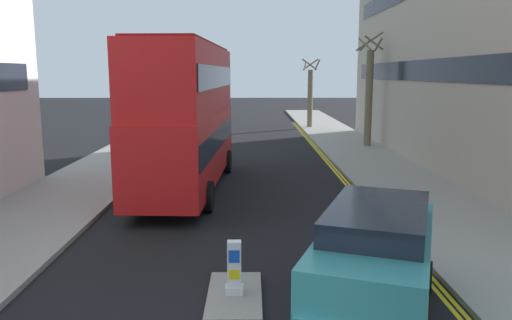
{
  "coord_description": "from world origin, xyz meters",
  "views": [
    {
      "loc": [
        0.34,
        -4.72,
        4.52
      ],
      "look_at": [
        0.5,
        11.0,
        1.8
      ],
      "focal_mm": 35.19,
      "sensor_mm": 36.0,
      "label": 1
    }
  ],
  "objects": [
    {
      "name": "kerb_line_outer",
      "position": [
        4.4,
        14.0,
        0.0
      ],
      "size": [
        0.1,
        56.0,
        0.01
      ],
      "primitive_type": "cube",
      "color": "yellow",
      "rests_on": "ground"
    },
    {
      "name": "traffic_island",
      "position": [
        0.0,
        4.89,
        0.05
      ],
      "size": [
        1.1,
        2.2,
        0.1
      ],
      "primitive_type": "cube",
      "color": "gray",
      "rests_on": "ground"
    },
    {
      "name": "sidewalk_right",
      "position": [
        6.5,
        16.0,
        0.07
      ],
      "size": [
        4.0,
        80.0,
        0.14
      ],
      "primitive_type": "cube",
      "color": "gray",
      "rests_on": "ground"
    },
    {
      "name": "street_tree_mid",
      "position": [
        5.25,
        36.96,
        2.71
      ],
      "size": [
        1.5,
        1.55,
        5.59
      ],
      "color": "#6B6047",
      "rests_on": "sidewalk_right"
    },
    {
      "name": "taxi_minivan",
      "position": [
        2.6,
        3.96,
        1.07
      ],
      "size": [
        3.42,
        5.16,
        2.12
      ],
      "color": "teal",
      "rests_on": "ground"
    },
    {
      "name": "keep_left_bollard",
      "position": [
        0.0,
        4.88,
        0.61
      ],
      "size": [
        0.36,
        0.28,
        1.11
      ],
      "color": "silver",
      "rests_on": "traffic_island"
    },
    {
      "name": "double_decker_bus_away",
      "position": [
        -2.15,
        14.76,
        3.03
      ],
      "size": [
        3.18,
        10.91,
        5.64
      ],
      "color": "red",
      "rests_on": "ground"
    },
    {
      "name": "street_tree_near",
      "position": [
        7.48,
        25.73,
        3.27
      ],
      "size": [
        1.66,
        1.69,
        6.9
      ],
      "color": "#6B6047",
      "rests_on": "sidewalk_right"
    },
    {
      "name": "sidewalk_left",
      "position": [
        -6.5,
        16.0,
        0.07
      ],
      "size": [
        4.0,
        80.0,
        0.14
      ],
      "primitive_type": "cube",
      "color": "gray",
      "rests_on": "ground"
    },
    {
      "name": "kerb_line_inner",
      "position": [
        4.24,
        14.0,
        0.0
      ],
      "size": [
        0.1,
        56.0,
        0.01
      ],
      "primitive_type": "cube",
      "color": "yellow",
      "rests_on": "ground"
    }
  ]
}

